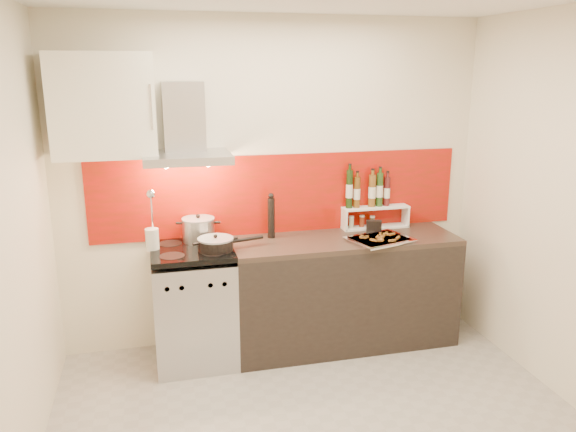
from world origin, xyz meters
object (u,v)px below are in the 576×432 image
object	(u,v)px
stock_pot	(199,229)
baking_tray	(380,239)
saute_pan	(217,244)
pepper_mill	(271,216)
range_stove	(194,307)
counter	(343,291)

from	to	relation	value
stock_pot	baking_tray	size ratio (longest dim) A/B	0.46
saute_pan	pepper_mill	size ratio (longest dim) A/B	1.39
saute_pan	pepper_mill	world-z (taller)	pepper_mill
range_stove	baking_tray	size ratio (longest dim) A/B	1.67
counter	pepper_mill	distance (m)	0.85
pepper_mill	baking_tray	distance (m)	0.87
counter	pepper_mill	bearing A→B (deg)	165.10
saute_pan	counter	bearing A→B (deg)	5.05
stock_pot	baking_tray	distance (m)	1.40
pepper_mill	baking_tray	bearing A→B (deg)	-20.24
counter	pepper_mill	size ratio (longest dim) A/B	4.98
counter	pepper_mill	world-z (taller)	pepper_mill
saute_pan	baking_tray	world-z (taller)	saute_pan
stock_pot	pepper_mill	world-z (taller)	pepper_mill
range_stove	pepper_mill	distance (m)	0.91
range_stove	counter	bearing A→B (deg)	0.23
range_stove	pepper_mill	bearing A→B (deg)	13.61
range_stove	counter	world-z (taller)	range_stove
range_stove	baking_tray	bearing A→B (deg)	-5.56
counter	saute_pan	bearing A→B (deg)	-174.95
range_stove	counter	xyz separation A→B (m)	(1.20, 0.00, 0.01)
baking_tray	counter	bearing A→B (deg)	148.49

